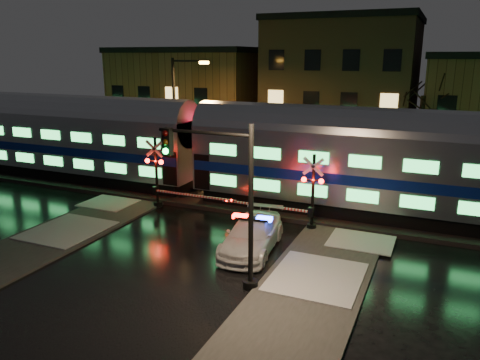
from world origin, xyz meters
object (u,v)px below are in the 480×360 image
(crossing_signal_left, at_px, (161,180))
(traffic_light, at_px, (226,202))
(streetlight, at_px, (178,110))
(police_car, at_px, (252,235))
(crossing_signal_right, at_px, (305,199))

(crossing_signal_left, bearing_deg, traffic_light, -43.11)
(streetlight, bearing_deg, police_car, -45.95)
(police_car, relative_size, crossing_signal_left, 0.92)
(traffic_light, height_order, streetlight, streetlight)
(crossing_signal_left, height_order, streetlight, streetlight)
(police_car, xyz_separation_m, crossing_signal_right, (1.45, 3.61, 0.88))
(police_car, xyz_separation_m, traffic_light, (0.32, -3.45, 2.63))
(crossing_signal_left, relative_size, streetlight, 0.69)
(police_car, relative_size, traffic_light, 0.85)
(streetlight, bearing_deg, traffic_light, -53.20)
(crossing_signal_right, bearing_deg, crossing_signal_left, 179.97)
(police_car, distance_m, crossing_signal_left, 8.13)
(police_car, relative_size, crossing_signal_right, 0.97)
(crossing_signal_right, relative_size, streetlight, 0.65)
(traffic_light, xyz_separation_m, streetlight, (-10.29, 13.75, 1.56))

